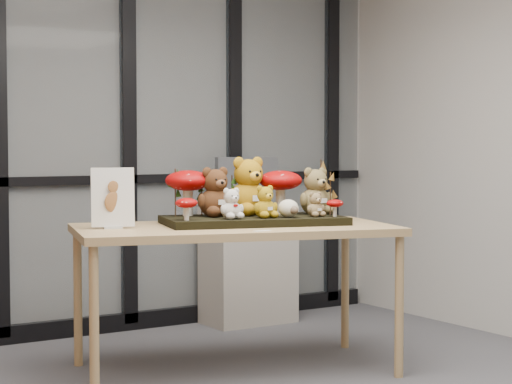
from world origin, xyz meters
TOP-DOWN VIEW (x-y plane):
  - room_shell at (0.00, 0.00)m, footprint 5.00×5.00m
  - glass_partition at (-0.00, 2.47)m, footprint 4.90×0.06m
  - display_table at (0.46, 1.07)m, footprint 1.95×1.33m
  - diorama_tray at (0.60, 1.10)m, footprint 1.12×0.77m
  - bear_pooh_yellow at (0.64, 1.22)m, footprint 0.35×0.33m
  - bear_brown_medium at (0.42, 1.23)m, footprint 0.29×0.27m
  - bear_tan_back at (1.01, 1.06)m, footprint 0.28×0.27m
  - bear_small_yellow at (0.61, 0.98)m, footprint 0.19×0.18m
  - bear_white_bow at (0.41, 1.02)m, footprint 0.18×0.17m
  - bear_beige_small at (0.90, 0.90)m, footprint 0.14×0.14m
  - plush_cream_hedgehog at (0.74, 0.94)m, footprint 0.10×0.10m
  - mushroom_back_left at (0.31, 1.34)m, footprint 0.26×0.26m
  - mushroom_back_right at (0.84, 1.17)m, footprint 0.26×0.26m
  - mushroom_front_left at (0.15, 1.08)m, footprint 0.12×0.12m
  - mushroom_front_right at (1.00, 0.85)m, footprint 0.10×0.10m
  - sprig_green_far_left at (0.23, 1.35)m, footprint 0.05×0.05m
  - sprig_green_mid_left at (0.41, 1.35)m, footprint 0.05×0.05m
  - sprig_dry_far_right at (1.07, 1.09)m, footprint 0.05×0.05m
  - sprig_dry_mid_right at (1.05, 0.95)m, footprint 0.05×0.05m
  - sprig_green_centre at (0.59, 1.31)m, footprint 0.05×0.05m
  - sign_holder at (-0.19, 1.28)m, footprint 0.23×0.11m
  - label_card at (0.42, 0.72)m, footprint 0.10×0.03m
  - cabinet at (1.28, 2.25)m, footprint 0.63×0.37m
  - monitor at (1.28, 2.26)m, footprint 0.50×0.05m

SIDE VIEW (x-z plane):
  - cabinet at x=1.28m, z-range 0.00..0.84m
  - display_table at x=0.46m, z-range 0.35..1.18m
  - label_card at x=0.42m, z-range 0.83..0.83m
  - diorama_tray at x=0.60m, z-range 0.83..0.88m
  - mushroom_front_right at x=1.00m, z-range 0.88..0.98m
  - plush_cream_hedgehog at x=0.74m, z-range 0.88..0.99m
  - mushroom_front_left at x=0.15m, z-range 0.88..1.01m
  - bear_beige_small at x=0.90m, z-range 0.88..1.03m
  - bear_white_bow at x=0.41m, z-range 0.88..1.07m
  - bear_small_yellow at x=0.61m, z-range 0.88..1.08m
  - sign_holder at x=-0.19m, z-range 0.82..1.16m
  - sprig_green_mid_left at x=0.41m, z-range 0.88..1.11m
  - sprig_green_centre at x=0.59m, z-range 0.88..1.11m
  - sprig_dry_mid_right at x=1.05m, z-range 0.88..1.13m
  - sprig_green_far_left at x=0.23m, z-range 0.88..1.15m
  - mushroom_back_right at x=0.84m, z-range 0.88..1.16m
  - monitor at x=1.28m, z-range 0.84..1.20m
  - mushroom_back_left at x=0.31m, z-range 0.88..1.17m
  - bear_tan_back at x=1.01m, z-range 0.88..1.18m
  - bear_brown_medium at x=0.42m, z-range 0.88..1.19m
  - sprig_dry_far_right at x=1.07m, z-range 0.88..1.20m
  - bear_pooh_yellow at x=0.64m, z-range 0.88..1.25m
  - glass_partition at x=0.00m, z-range 0.03..2.81m
  - room_shell at x=0.00m, z-range -0.82..4.18m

